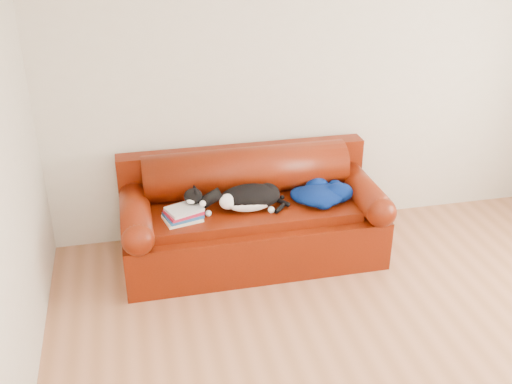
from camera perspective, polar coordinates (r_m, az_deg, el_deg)
ground at (r=4.15m, az=12.97°, el=-15.86°), size 4.50×4.50×0.00m
room_shell at (r=3.36m, az=17.65°, el=6.43°), size 4.52×4.02×2.61m
sofa_base at (r=4.98m, az=-0.37°, el=-3.81°), size 2.10×0.90×0.50m
sofa_back at (r=5.04m, az=-0.97°, el=0.54°), size 2.10×1.01×0.88m
book_stack at (r=4.63m, az=-6.94°, el=-2.09°), size 0.32×0.27×0.10m
cat at (r=4.73m, az=-0.62°, el=-0.59°), size 0.71×0.31×0.25m
blanket at (r=4.90m, az=6.25°, el=-0.12°), size 0.56×0.46×0.15m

